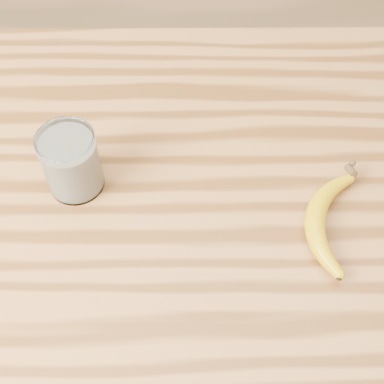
{
  "coord_description": "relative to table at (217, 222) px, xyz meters",
  "views": [
    {
      "loc": [
        -0.05,
        -0.53,
        1.62
      ],
      "look_at": [
        -0.05,
        -0.04,
        0.93
      ],
      "focal_mm": 50.0,
      "sensor_mm": 36.0,
      "label": 1
    }
  ],
  "objects": [
    {
      "name": "table",
      "position": [
        0.0,
        0.0,
        0.0
      ],
      "size": [
        1.2,
        0.8,
        0.9
      ],
      "color": "#A06630",
      "rests_on": "ground"
    },
    {
      "name": "smoothie_glass",
      "position": [
        -0.24,
        -0.0,
        0.18
      ],
      "size": [
        0.09,
        0.09,
        0.11
      ],
      "color": "white",
      "rests_on": "table"
    },
    {
      "name": "banana",
      "position": [
        0.14,
        -0.08,
        0.15
      ],
      "size": [
        0.16,
        0.28,
        0.03
      ],
      "primitive_type": null,
      "rotation": [
        0.0,
        0.0,
        -0.26
      ],
      "color": "#CB9B05",
      "rests_on": "table"
    }
  ]
}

